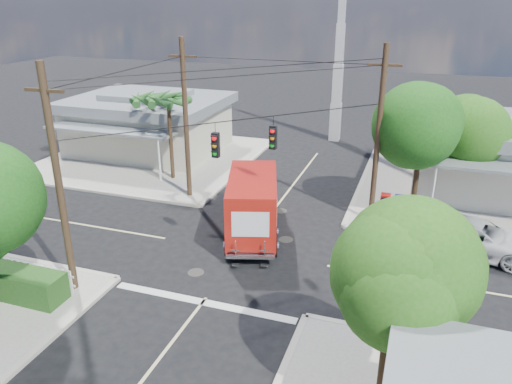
% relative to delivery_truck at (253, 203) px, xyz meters
% --- Properties ---
extents(ground, '(120.00, 120.00, 0.00)m').
position_rel_delivery_truck_xyz_m(ground, '(0.19, -2.08, -1.59)').
color(ground, black).
rests_on(ground, ground).
extents(sidewalk_ne, '(14.12, 14.12, 0.14)m').
position_rel_delivery_truck_xyz_m(sidewalk_ne, '(11.07, 8.80, -1.52)').
color(sidewalk_ne, gray).
rests_on(sidewalk_ne, ground).
extents(sidewalk_nw, '(14.12, 14.12, 0.14)m').
position_rel_delivery_truck_xyz_m(sidewalk_nw, '(-10.69, 8.80, -1.52)').
color(sidewalk_nw, gray).
rests_on(sidewalk_nw, ground).
extents(road_markings, '(32.00, 32.00, 0.01)m').
position_rel_delivery_truck_xyz_m(road_markings, '(0.19, -3.55, -1.58)').
color(road_markings, beige).
rests_on(road_markings, ground).
extents(building_nw, '(10.80, 10.20, 4.30)m').
position_rel_delivery_truck_xyz_m(building_nw, '(-11.81, 10.38, 0.63)').
color(building_nw, beige).
rests_on(building_nw, sidewalk_nw).
extents(radio_tower, '(0.80, 0.80, 17.00)m').
position_rel_delivery_truck_xyz_m(radio_tower, '(0.69, 17.92, 4.05)').
color(radio_tower, silver).
rests_on(radio_tower, ground).
extents(tree_ne_front, '(4.21, 4.14, 6.66)m').
position_rel_delivery_truck_xyz_m(tree_ne_front, '(7.40, 4.68, 3.18)').
color(tree_ne_front, '#422D1C').
rests_on(tree_ne_front, sidewalk_ne).
extents(tree_ne_back, '(3.77, 3.66, 5.82)m').
position_rel_delivery_truck_xyz_m(tree_ne_back, '(10.00, 6.88, 2.60)').
color(tree_ne_back, '#422D1C').
rests_on(tree_ne_back, sidewalk_ne).
extents(tree_se, '(3.67, 3.54, 5.62)m').
position_rel_delivery_truck_xyz_m(tree_se, '(7.20, -9.32, 2.45)').
color(tree_se, '#422D1C').
rests_on(tree_se, sidewalk_se).
extents(palm_nw_front, '(3.01, 3.08, 5.59)m').
position_rel_delivery_truck_xyz_m(palm_nw_front, '(-7.31, 5.42, 3.46)').
color(palm_nw_front, '#422D1C').
rests_on(palm_nw_front, sidewalk_nw).
extents(palm_nw_back, '(3.01, 3.08, 5.19)m').
position_rel_delivery_truck_xyz_m(palm_nw_back, '(-9.31, 6.92, 3.08)').
color(palm_nw_back, '#422D1C').
rests_on(palm_nw_back, sidewalk_nw).
extents(utility_poles, '(12.00, 10.68, 9.00)m').
position_rel_delivery_truck_xyz_m(utility_poles, '(-1.40, -0.48, 3.09)').
color(utility_poles, '#473321').
rests_on(utility_poles, ground).
extents(picket_fence, '(5.94, 0.06, 1.00)m').
position_rel_delivery_truck_xyz_m(picket_fence, '(-7.61, -7.68, -0.91)').
color(picket_fence, silver).
rests_on(picket_fence, sidewalk_sw).
extents(vending_boxes, '(1.90, 0.50, 1.10)m').
position_rel_delivery_truck_xyz_m(vending_boxes, '(6.69, 4.12, -0.90)').
color(vending_boxes, '#A4100B').
rests_on(vending_boxes, sidewalk_ne).
extents(delivery_truck, '(4.18, 7.51, 3.12)m').
position_rel_delivery_truck_xyz_m(delivery_truck, '(0.00, 0.00, 0.00)').
color(delivery_truck, black).
rests_on(delivery_truck, ground).
extents(parked_car, '(5.97, 3.56, 1.56)m').
position_rel_delivery_truck_xyz_m(parked_car, '(10.31, 1.32, -0.81)').
color(parked_car, silver).
rests_on(parked_car, ground).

